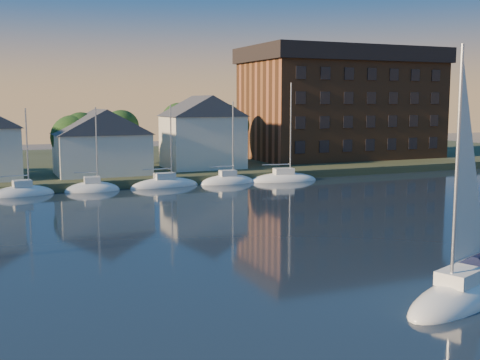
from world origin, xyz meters
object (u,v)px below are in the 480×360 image
clubhouse_centre (102,141)px  hero_sailboat (460,290)px  condo_block (342,103)px  clubhouse_east (202,131)px

clubhouse_centre → hero_sailboat: hero_sailboat is taller
condo_block → hero_sailboat: 69.07m
clubhouse_centre → clubhouse_east: size_ratio=1.10×
clubhouse_centre → condo_block: 41.05m
condo_block → clubhouse_centre: bearing=-168.8°
hero_sailboat → clubhouse_east: bearing=-117.2°
clubhouse_east → condo_block: bearing=12.9°
condo_block → hero_sailboat: size_ratio=2.25×
clubhouse_centre → condo_block: condo_block is taller
condo_block → hero_sailboat: condo_block is taller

